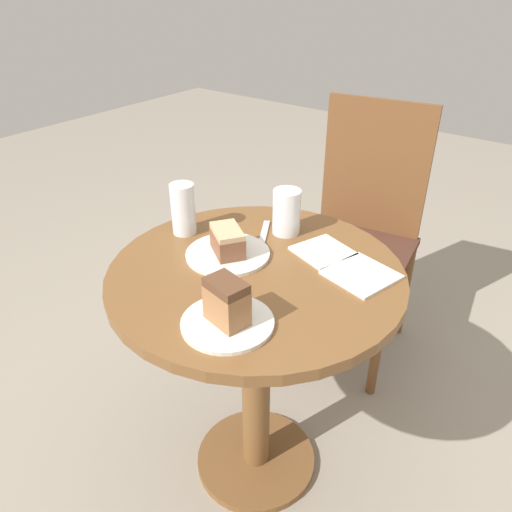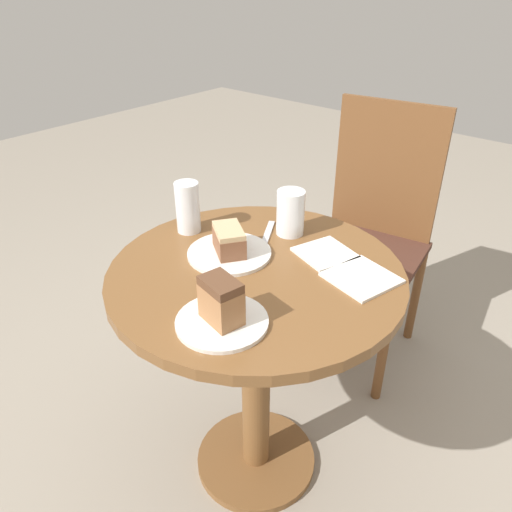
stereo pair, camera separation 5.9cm
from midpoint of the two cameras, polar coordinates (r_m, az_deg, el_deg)
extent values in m
plane|color=gray|center=(1.79, 1.01, -22.35)|extent=(8.00, 8.00, 0.00)
cylinder|color=brown|center=(1.78, 1.02, -22.11)|extent=(0.38, 0.38, 0.03)
cylinder|color=brown|center=(1.51, 1.14, -13.80)|extent=(0.08, 0.08, 0.70)
cylinder|color=brown|center=(1.28, 1.31, -2.13)|extent=(0.76, 0.76, 0.03)
cylinder|color=brown|center=(1.98, 4.35, -6.94)|extent=(0.04, 0.04, 0.44)
cylinder|color=brown|center=(1.88, 15.18, -10.52)|extent=(0.04, 0.04, 0.44)
cylinder|color=brown|center=(2.29, 9.12, -1.48)|extent=(0.04, 0.04, 0.44)
cylinder|color=brown|center=(2.21, 18.49, -4.25)|extent=(0.04, 0.04, 0.44)
cube|color=#47281E|center=(1.95, 12.54, 0.00)|extent=(0.50, 0.52, 0.03)
cube|color=brown|center=(2.03, 15.60, 9.44)|extent=(0.41, 0.09, 0.53)
cylinder|color=silver|center=(1.33, -1.81, 0.31)|extent=(0.22, 0.22, 0.01)
cylinder|color=silver|center=(1.09, -2.36, -7.53)|extent=(0.20, 0.20, 0.01)
cube|color=brown|center=(1.32, -1.83, 1.56)|extent=(0.13, 0.12, 0.06)
cube|color=tan|center=(1.30, -1.85, 2.91)|extent=(0.13, 0.12, 0.01)
cube|color=#9E6B42|center=(1.06, -2.41, -5.59)|extent=(0.10, 0.08, 0.08)
cube|color=brown|center=(1.03, -2.47, -3.30)|extent=(0.10, 0.08, 0.02)
cylinder|color=silver|center=(1.43, 5.11, 4.35)|extent=(0.07, 0.07, 0.10)
cylinder|color=white|center=(1.42, 5.14, 4.95)|extent=(0.08, 0.08, 0.13)
cylinder|color=silver|center=(1.44, -6.59, 4.55)|extent=(0.06, 0.06, 0.09)
cylinder|color=white|center=(1.43, -6.65, 5.54)|extent=(0.07, 0.07, 0.15)
cube|color=silver|center=(1.26, 13.28, -2.46)|extent=(0.18, 0.18, 0.01)
cube|color=silver|center=(1.42, 2.40, 2.23)|extent=(0.11, 0.17, 0.00)
cube|color=silver|center=(1.35, 9.14, 0.29)|extent=(0.17, 0.17, 0.01)
camera|label=1|loc=(0.03, -88.66, 0.80)|focal=35.00mm
camera|label=2|loc=(0.03, 91.34, -0.80)|focal=35.00mm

